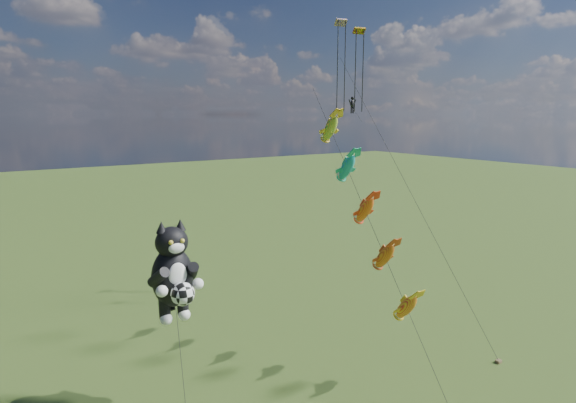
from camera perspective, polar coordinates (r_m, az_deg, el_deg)
cat_kite_rig at (r=28.46m, az=-13.41°, el=-8.06°), size 2.76×4.30×11.40m
fish_windsock_rig at (r=33.03m, az=9.14°, el=-1.07°), size 1.95×15.90×19.28m
parafoil_rig at (r=43.43m, az=7.99°, el=13.49°), size 2.09×17.53×25.63m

